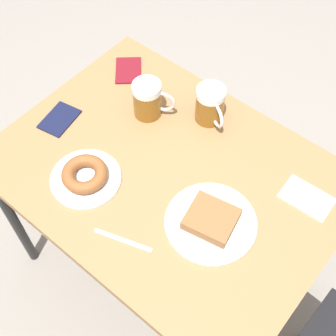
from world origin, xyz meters
TOP-DOWN VIEW (x-y plane):
  - ground_plane at (0.00, 0.00)m, footprint 8.00×8.00m
  - table at (0.00, 0.00)m, footprint 0.75×1.01m
  - plate_with_cake at (0.06, 0.20)m, footprint 0.26×0.26m
  - plate_with_donut at (0.18, -0.17)m, footprint 0.21×0.21m
  - beer_mug_left at (-0.14, -0.20)m, footprint 0.09×0.13m
  - beer_mug_center at (-0.25, -0.03)m, footprint 0.09×0.13m
  - napkin_folded at (-0.18, 0.36)m, footprint 0.10×0.15m
  - fork at (0.25, 0.05)m, footprint 0.07×0.16m
  - passport_near_edge at (-0.24, -0.38)m, footprint 0.15×0.15m
  - passport_far_edge at (0.07, -0.40)m, footprint 0.14×0.11m

SIDE VIEW (x-z plane):
  - ground_plane at x=0.00m, z-range 0.00..0.00m
  - table at x=0.00m, z-range 0.29..0.99m
  - fork at x=0.25m, z-range 0.70..0.71m
  - napkin_folded at x=-0.18m, z-range 0.70..0.71m
  - passport_near_edge at x=-0.24m, z-range 0.70..0.71m
  - passport_far_edge at x=0.07m, z-range 0.70..0.71m
  - plate_with_cake at x=0.06m, z-range 0.70..0.74m
  - plate_with_donut at x=0.18m, z-range 0.70..0.75m
  - beer_mug_left at x=-0.14m, z-range 0.70..0.83m
  - beer_mug_center at x=-0.25m, z-range 0.70..0.83m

